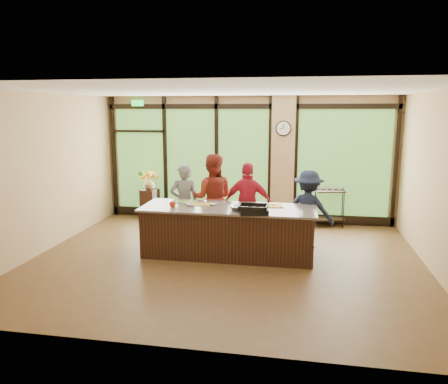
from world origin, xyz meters
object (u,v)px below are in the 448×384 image
at_px(island_base, 228,232).
at_px(cook_right, 308,210).
at_px(roasting_pan, 253,211).
at_px(bar_cart, 329,202).
at_px(cook_left, 184,203).
at_px(flower_stand, 150,204).

bearing_deg(island_base, cook_right, 24.92).
height_order(roasting_pan, bar_cart, roasting_pan).
bearing_deg(cook_right, cook_left, 13.35).
height_order(cook_right, bar_cart, cook_right).
height_order(island_base, bar_cart, bar_cart).
distance_m(island_base, bar_cart, 3.14).
bearing_deg(island_base, flower_stand, 135.17).
xyz_separation_m(cook_right, bar_cart, (0.50, 1.78, -0.21)).
bearing_deg(flower_stand, cook_left, -39.89).
distance_m(cook_left, flower_stand, 2.17).
distance_m(cook_right, bar_cart, 1.86).
bearing_deg(flower_stand, island_base, -33.96).
bearing_deg(island_base, cook_left, 145.20).
height_order(cook_right, flower_stand, cook_right).
height_order(island_base, flower_stand, island_base).
xyz_separation_m(island_base, flower_stand, (-2.38, 2.37, -0.07)).
xyz_separation_m(island_base, bar_cart, (1.95, 2.45, 0.12)).
height_order(cook_left, roasting_pan, cook_left).
height_order(cook_left, cook_right, cook_left).
height_order(roasting_pan, flower_stand, roasting_pan).
relative_size(cook_right, roasting_pan, 3.21).
height_order(cook_left, flower_stand, cook_left).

